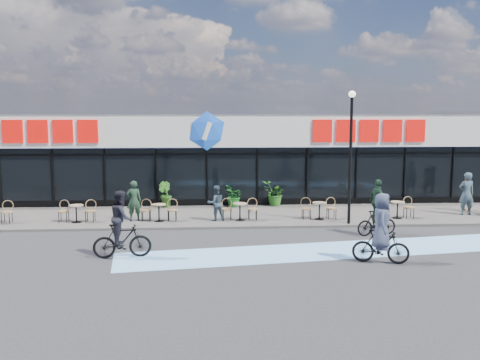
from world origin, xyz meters
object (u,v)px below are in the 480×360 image
Objects in this scene: patron_left at (134,201)px; potted_plant_left at (165,194)px; pedestrian_b at (467,194)px; pedestrian_c at (466,194)px; potted_plant_mid at (274,193)px; cyclist_b at (377,212)px; patron_right at (216,203)px; potted_plant_right at (234,196)px; cyclist_a at (381,234)px; lamp_post at (351,146)px.

potted_plant_left is at bearing -115.07° from patron_left.
pedestrian_c reaches higher than pedestrian_b.
cyclist_b reaches higher than potted_plant_mid.
potted_plant_mid is at bearing 0.27° from potted_plant_left.
pedestrian_c is (11.26, 0.59, 0.21)m from patron_right.
potted_plant_right is at bearing -153.02° from patron_left.
cyclist_b is at bearing 107.15° from pedestrian_b.
pedestrian_b is 0.73× the size of cyclist_a.
cyclist_b reaches higher than patron_right.
patron_right is 0.69× the size of cyclist_a.
cyclist_a reaches higher than potted_plant_mid.
cyclist_a is (5.01, -6.24, 0.05)m from patron_right.
potted_plant_left is at bearing 151.16° from lamp_post.
potted_plant_right is 7.82m from cyclist_b.
patron_left is 10.00m from cyclist_b.
cyclist_a is at bearing -66.65° from potted_plant_right.
patron_left reaches higher than potted_plant_left.
potted_plant_right is at bearing -14.96° from pedestrian_c.
cyclist_a reaches higher than pedestrian_c.
lamp_post is 4.38× the size of potted_plant_left.
potted_plant_right is 10.30m from cyclist_a.
pedestrian_c is (5.78, 1.54, -2.24)m from lamp_post.
potted_plant_mid is 0.72× the size of patron_left.
cyclist_a is (-6.77, -7.74, 0.00)m from pedestrian_b.
potted_plant_left is 12.20m from cyclist_a.
pedestrian_c is at bearing -11.66° from potted_plant_left.
cyclist_a is (2.07, -9.69, 0.19)m from potted_plant_mid.
potted_plant_mid is 2.03m from potted_plant_right.
patron_right is (-2.94, -3.45, 0.14)m from potted_plant_mid.
pedestrian_b reaches higher than patron_right.
lamp_post is 2.51× the size of cyclist_b.
patron_right is at bearing 168.97° from patron_left.
potted_plant_mid is 4.53m from patron_right.
lamp_post is 9.41m from potted_plant_left.
potted_plant_left is at bearing 63.28° from pedestrian_b.
potted_plant_left is 0.57× the size of cyclist_b.
lamp_post is 3.38× the size of pedestrian_b.
cyclist_a is (7.45, -9.66, 0.19)m from potted_plant_left.
patron_right is 8.00m from cyclist_a.
patron_left is 1.13× the size of patron_right.
cyclist_a reaches higher than potted_plant_left.
pedestrian_c reaches higher than potted_plant_left.
lamp_post is 6.08m from patron_right.
lamp_post is at bearing -28.84° from potted_plant_left.
lamp_post is 9.34m from patron_left.
potted_plant_right is at bearing 131.19° from cyclist_b.
patron_left is at bearing 172.41° from lamp_post.
cyclist_b is (6.08, -2.67, 0.04)m from patron_right.
patron_left is 0.78× the size of cyclist_a.
cyclist_b reaches higher than potted_plant_left.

